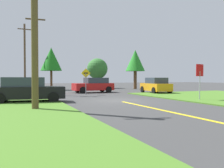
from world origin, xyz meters
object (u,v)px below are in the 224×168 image
(utility_pole_mid, at_px, (36,53))
(oak_tree_right, at_px, (51,59))
(parked_car_near_building, at_px, (27,90))
(stop_sign, at_px, (200,75))
(utility_pole_near, at_px, (35,32))
(oak_tree_left, at_px, (97,69))
(direction_sign, at_px, (86,78))
(car_on_crossroad, at_px, (156,85))
(pine_tree_center, at_px, (135,61))
(car_approaching_junction, at_px, (94,85))
(utility_pole_far, at_px, (25,56))

(utility_pole_mid, height_order, oak_tree_right, utility_pole_mid)
(parked_car_near_building, bearing_deg, stop_sign, -10.24)
(parked_car_near_building, bearing_deg, utility_pole_near, -80.74)
(oak_tree_left, bearing_deg, stop_sign, -90.77)
(stop_sign, height_order, oak_tree_right, oak_tree_right)
(parked_car_near_building, bearing_deg, direction_sign, 50.88)
(utility_pole_mid, bearing_deg, stop_sign, -46.96)
(parked_car_near_building, relative_size, car_on_crossroad, 1.13)
(stop_sign, height_order, utility_pole_near, utility_pole_near)
(parked_car_near_building, distance_m, utility_pole_near, 4.95)
(oak_tree_right, bearing_deg, oak_tree_left, 21.47)
(utility_pole_near, xyz_separation_m, pine_tree_center, (15.24, 17.70, 0.29))
(car_approaching_junction, distance_m, utility_pole_mid, 6.94)
(utility_pole_far, bearing_deg, car_on_crossroad, -48.61)
(pine_tree_center, xyz_separation_m, oak_tree_right, (-11.59, 2.18, 0.03))
(parked_car_near_building, bearing_deg, utility_pole_mid, 87.65)
(parked_car_near_building, relative_size, pine_tree_center, 0.84)
(stop_sign, relative_size, car_on_crossroad, 0.60)
(direction_sign, relative_size, oak_tree_right, 0.44)
(pine_tree_center, bearing_deg, car_approaching_junction, -145.81)
(oak_tree_left, distance_m, oak_tree_right, 8.23)
(car_approaching_junction, xyz_separation_m, parked_car_near_building, (-7.25, -8.19, 0.00))
(car_approaching_junction, bearing_deg, parked_car_near_building, 45.12)
(utility_pole_far, relative_size, oak_tree_left, 1.93)
(utility_pole_mid, bearing_deg, oak_tree_left, 48.46)
(pine_tree_center, height_order, oak_tree_right, oak_tree_right)
(direction_sign, bearing_deg, car_approaching_junction, 58.41)
(utility_pole_near, relative_size, pine_tree_center, 1.30)
(direction_sign, relative_size, oak_tree_left, 0.53)
(car_approaching_junction, distance_m, car_on_crossroad, 6.65)
(car_on_crossroad, height_order, direction_sign, direction_sign)
(parked_car_near_building, bearing_deg, oak_tree_right, 83.08)
(stop_sign, bearing_deg, utility_pole_mid, -60.31)
(parked_car_near_building, relative_size, oak_tree_left, 1.01)
(car_on_crossroad, distance_m, oak_tree_left, 14.50)
(car_approaching_junction, bearing_deg, car_on_crossroad, 144.53)
(utility_pole_near, bearing_deg, oak_tree_left, 63.80)
(parked_car_near_building, distance_m, oak_tree_right, 16.71)
(stop_sign, relative_size, pine_tree_center, 0.45)
(direction_sign, height_order, oak_tree_left, oak_tree_left)
(car_on_crossroad, bearing_deg, utility_pole_far, 47.91)
(oak_tree_left, bearing_deg, utility_pole_near, -116.20)
(stop_sign, xyz_separation_m, car_approaching_junction, (-3.88, 11.57, -1.00))
(parked_car_near_building, xyz_separation_m, pine_tree_center, (15.42, 13.75, 3.27))
(stop_sign, bearing_deg, oak_tree_left, -104.12)
(utility_pole_far, distance_m, direction_sign, 14.42)
(utility_pole_near, bearing_deg, utility_pole_mid, 85.07)
(stop_sign, relative_size, utility_pole_far, 0.28)
(utility_pole_mid, relative_size, utility_pole_far, 0.85)
(car_approaching_junction, relative_size, parked_car_near_building, 0.93)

